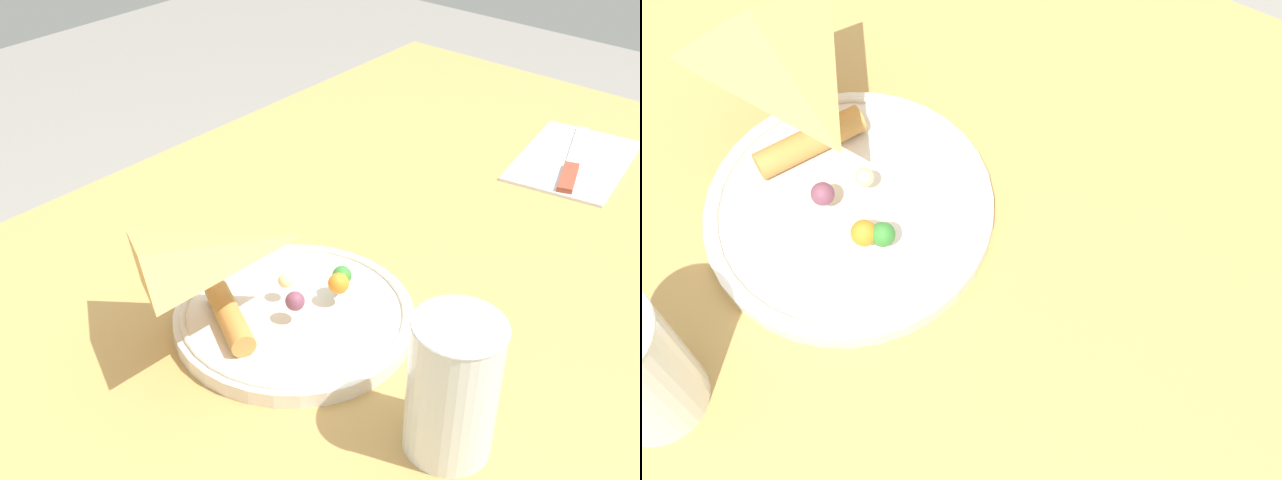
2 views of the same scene
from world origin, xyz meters
The scene contains 5 objects.
dining_table centered at (0.00, 0.00, 0.65)m, with size 1.28×0.83×0.75m.
plate_pizza centered at (-0.12, 0.02, 0.76)m, with size 0.24×0.24×0.05m.
milk_glass centered at (-0.16, -0.18, 0.81)m, with size 0.08×0.08×0.13m.
napkin_folded centered at (0.38, -0.03, 0.75)m, with size 0.23×0.17×0.00m.
butter_knife centered at (0.37, -0.04, 0.76)m, with size 0.20×0.08×0.01m.
Camera 1 is at (-0.58, -0.41, 1.26)m, focal length 45.00 mm.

